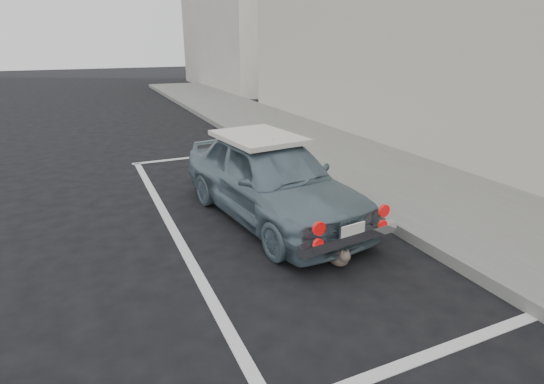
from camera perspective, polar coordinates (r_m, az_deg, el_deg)
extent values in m
plane|color=black|center=(4.03, 9.47, -18.63)|extent=(80.00, 80.00, 0.00)
cube|color=slate|center=(7.22, 22.14, -1.18)|extent=(2.80, 40.00, 0.15)
cube|color=black|center=(9.31, 20.77, 11.91)|extent=(0.10, 16.00, 2.40)
cube|color=#BCB3AA|center=(24.06, -4.70, 23.41)|extent=(3.50, 10.00, 8.00)
cube|color=silver|center=(4.00, 20.08, -20.02)|extent=(3.00, 0.12, 0.01)
cube|color=silver|center=(9.69, -9.47, 4.74)|extent=(3.00, 0.12, 0.01)
cube|color=silver|center=(6.17, -13.41, -4.45)|extent=(0.12, 7.00, 0.01)
imported|color=slate|center=(6.09, -0.18, 1.85)|extent=(1.85, 3.70, 1.21)
cube|color=silver|center=(6.24, -1.88, 7.38)|extent=(1.16, 1.46, 0.07)
cube|color=silver|center=(4.88, 10.41, -6.07)|extent=(1.36, 0.28, 0.12)
cube|color=white|center=(4.81, 10.84, -5.19)|extent=(0.33, 0.06, 0.17)
cylinder|color=red|center=(4.48, 6.30, -4.90)|extent=(0.15, 0.06, 0.15)
cylinder|color=red|center=(5.07, 14.82, -2.44)|extent=(0.15, 0.06, 0.15)
cylinder|color=red|center=(4.56, 6.22, -6.95)|extent=(0.12, 0.05, 0.12)
cylinder|color=red|center=(5.14, 14.64, -4.30)|extent=(0.12, 0.05, 0.12)
ellipsoid|color=brown|center=(5.05, 8.83, -8.40)|extent=(0.25, 0.37, 0.21)
sphere|color=brown|center=(4.90, 9.75, -8.45)|extent=(0.14, 0.14, 0.14)
cone|color=brown|center=(4.85, 9.41, -7.82)|extent=(0.05, 0.05, 0.05)
cone|color=brown|center=(4.88, 10.17, -7.67)|extent=(0.05, 0.05, 0.05)
cylinder|color=brown|center=(5.25, 8.37, -8.16)|extent=(0.10, 0.23, 0.03)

